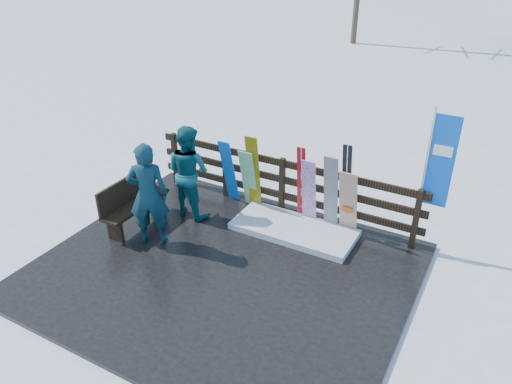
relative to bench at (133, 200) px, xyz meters
The scene contains 16 objects.
ground 2.35m from the bench, ahead, with size 700.00×700.00×0.00m, color white.
deck 2.34m from the bench, ahead, with size 6.00×5.00×0.08m, color black.
fence 2.88m from the bench, 38.95° to the left, with size 5.60×0.10×1.15m.
snow_patch 3.08m from the bench, 23.37° to the left, with size 2.29×1.00×0.12m, color white.
bench is the anchor object (origin of this frame).
snowboard_0 1.97m from the bench, 53.96° to the left, with size 0.26×0.03×1.46m, color blue.
snowboard_1 2.27m from the bench, 44.57° to the left, with size 0.30×0.03×1.32m, color silver.
snowboard_2 2.36m from the bench, 42.71° to the left, with size 0.26×0.03×1.62m, color yellow.
snowboard_3 3.31m from the bench, 28.71° to the left, with size 0.27×0.03×1.39m, color white.
snowboard_4 3.70m from the bench, 25.52° to the left, with size 0.26×0.03×1.58m, color black.
snowboard_5 4.00m from the bench, 23.42° to the left, with size 0.33×0.03×1.39m, color silver.
ski_pair_a 3.19m from the bench, 31.48° to the left, with size 0.16×0.19×1.57m.
ski_pair_b 3.97m from the bench, 24.83° to the left, with size 0.17×0.32×1.83m.
rental_flag 5.44m from the bench, 20.39° to the left, with size 0.45×0.04×2.60m.
person_front 0.86m from the bench, 23.25° to the right, with size 0.70×0.46×1.93m, color #104248.
person_back 1.18m from the bench, 50.98° to the left, with size 0.89×0.70×1.84m, color #145763.
Camera 1 is at (3.73, -5.60, 5.24)m, focal length 35.00 mm.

